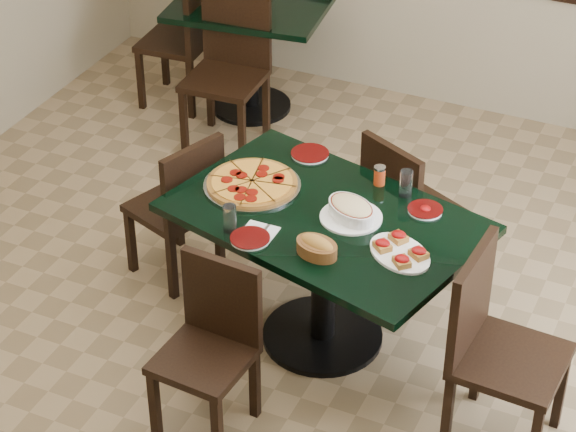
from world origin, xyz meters
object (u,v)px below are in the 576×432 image
at_px(lasagna_casserole, 351,210).
at_px(bruschetta_platter, 400,250).
at_px(bread_basket, 317,247).
at_px(main_table, 324,246).
at_px(chair_near, 212,339).
at_px(back_table, 250,37).
at_px(chair_left, 182,203).
at_px(back_chair_near, 230,62).
at_px(pepperoni_pizza, 252,183).
at_px(back_chair_left, 187,33).
at_px(chair_right, 493,340).
at_px(chair_far, 404,205).

bearing_deg(lasagna_casserole, bruschetta_platter, -0.48).
bearing_deg(lasagna_casserole, bread_basket, -66.66).
relative_size(main_table, chair_near, 1.92).
xyz_separation_m(main_table, back_table, (-1.37, 1.99, -0.04)).
distance_m(main_table, chair_left, 0.89).
height_order(chair_near, back_chair_near, back_chair_near).
relative_size(main_table, back_chair_near, 1.64).
bearing_deg(chair_left, back_chair_near, -143.06).
bearing_deg(bruschetta_platter, pepperoni_pizza, -160.66).
bearing_deg(pepperoni_pizza, main_table, -10.50).
xyz_separation_m(pepperoni_pizza, bread_basket, (0.50, -0.38, 0.02)).
bearing_deg(chair_near, bruschetta_platter, 43.94).
relative_size(chair_near, back_chair_near, 0.85).
height_order(main_table, bread_basket, bread_basket).
bearing_deg(bread_basket, back_chair_near, 141.33).
distance_m(back_chair_left, bread_basket, 2.89).
bearing_deg(bruschetta_platter, back_chair_left, 171.91).
distance_m(bread_basket, bruschetta_platter, 0.37).
bearing_deg(back_chair_near, chair_near, -68.18).
relative_size(back_table, bruschetta_platter, 2.64).
xyz_separation_m(pepperoni_pizza, bruschetta_platter, (0.84, -0.23, 0.01)).
distance_m(chair_left, back_chair_near, 1.48).
height_order(back_chair_left, lasagna_casserole, back_chair_left).
bearing_deg(back_chair_left, lasagna_casserole, 41.81).
xyz_separation_m(back_table, bruschetta_platter, (1.80, -2.14, 0.25)).
bearing_deg(bruschetta_platter, lasagna_casserole, -175.35).
distance_m(chair_right, pepperoni_pizza, 1.40).
xyz_separation_m(chair_far, back_chair_left, (-1.97, 1.29, 0.03)).
height_order(main_table, pepperoni_pizza, pepperoni_pizza).
height_order(pepperoni_pizza, bruschetta_platter, bruschetta_platter).
bearing_deg(main_table, bread_basket, -59.37).
distance_m(back_chair_near, bruschetta_platter, 2.45).
relative_size(main_table, bread_basket, 6.88).
relative_size(chair_left, bread_basket, 3.67).
bearing_deg(bruschetta_platter, chair_near, -105.53).
distance_m(chair_far, back_chair_near, 1.79).
bearing_deg(back_chair_near, bruschetta_platter, -48.25).
relative_size(chair_near, bread_basket, 3.58).
bearing_deg(back_chair_left, bread_basket, 36.74).
height_order(chair_near, pepperoni_pizza, chair_near).
relative_size(chair_right, back_chair_left, 1.05).
distance_m(back_table, chair_left, 1.89).
bearing_deg(bread_basket, chair_near, -114.01).
height_order(chair_right, lasagna_casserole, chair_right).
height_order(chair_right, bread_basket, chair_right).
height_order(chair_far, lasagna_casserole, chair_far).
bearing_deg(back_chair_near, back_chair_left, 143.81).
height_order(back_chair_near, bruschetta_platter, back_chair_near).
height_order(back_chair_near, lasagna_casserole, back_chair_near).
height_order(lasagna_casserole, bread_basket, same).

